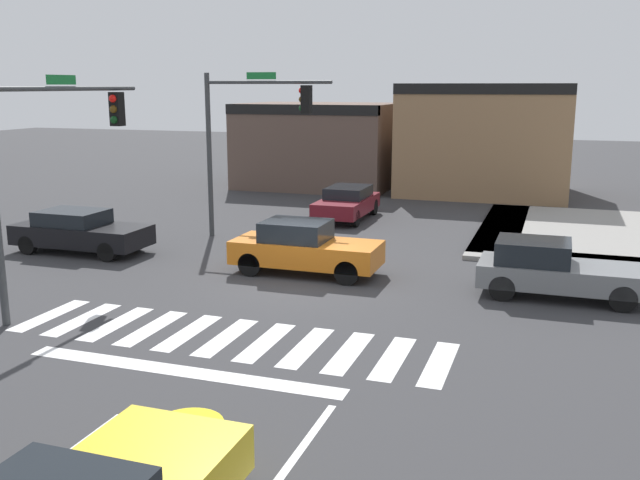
% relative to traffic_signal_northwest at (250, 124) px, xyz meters
% --- Properties ---
extents(ground_plane, '(120.00, 120.00, 0.00)m').
position_rel_traffic_signal_northwest_xyz_m(ground_plane, '(3.70, -5.18, -4.14)').
color(ground_plane, '#353538').
extents(crosswalk_near, '(9.99, 2.48, 0.01)m').
position_rel_traffic_signal_northwest_xyz_m(crosswalk_near, '(3.70, -9.68, -4.13)').
color(crosswalk_near, silver).
rests_on(crosswalk_near, ground_plane).
extents(bike_detector_marking, '(1.16, 1.16, 0.01)m').
position_rel_traffic_signal_northwest_xyz_m(bike_detector_marking, '(4.94, -13.58, -4.14)').
color(bike_detector_marking, yellow).
rests_on(bike_detector_marking, ground_plane).
extents(curb_corner_northeast, '(10.00, 10.60, 0.15)m').
position_rel_traffic_signal_northwest_xyz_m(curb_corner_northeast, '(12.20, 4.24, -4.06)').
color(curb_corner_northeast, gray).
rests_on(curb_corner_northeast, ground_plane).
extents(storefront_row, '(17.25, 6.74, 5.59)m').
position_rel_traffic_signal_northwest_xyz_m(storefront_row, '(2.95, 14.05, -1.55)').
color(storefront_row, brown).
rests_on(storefront_row, ground_plane).
extents(traffic_signal_northwest, '(4.78, 0.32, 5.94)m').
position_rel_traffic_signal_northwest_xyz_m(traffic_signal_northwest, '(0.00, 0.00, 0.00)').
color(traffic_signal_northwest, '#383A3D').
rests_on(traffic_signal_northwest, ground_plane).
extents(traffic_signal_southwest, '(0.32, 5.86, 5.94)m').
position_rel_traffic_signal_northwest_xyz_m(traffic_signal_southwest, '(-1.54, -8.43, -0.05)').
color(traffic_signal_southwest, '#383A3D').
rests_on(traffic_signal_southwest, ground_plane).
extents(car_black, '(4.55, 1.84, 1.42)m').
position_rel_traffic_signal_northwest_xyz_m(car_black, '(-4.58, -3.83, -3.42)').
color(car_black, black).
rests_on(car_black, ground_plane).
extents(car_orange, '(4.36, 1.77, 1.58)m').
position_rel_traffic_signal_northwest_xyz_m(car_orange, '(3.47, -3.97, -3.35)').
color(car_orange, orange).
rests_on(car_orange, ground_plane).
extents(car_gray, '(4.27, 1.82, 1.50)m').
position_rel_traffic_signal_northwest_xyz_m(car_gray, '(10.53, -4.07, -3.39)').
color(car_gray, slate).
rests_on(car_gray, ground_plane).
extents(car_maroon, '(1.80, 4.20, 1.36)m').
position_rel_traffic_signal_northwest_xyz_m(car_maroon, '(2.16, 4.81, -3.42)').
color(car_maroon, maroon).
rests_on(car_maroon, ground_plane).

